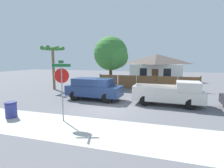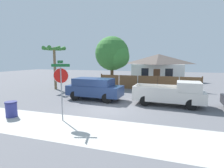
% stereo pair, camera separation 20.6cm
% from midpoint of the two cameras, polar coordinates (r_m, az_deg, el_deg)
% --- Properties ---
extents(ground_plane, '(80.00, 80.00, 0.00)m').
position_cam_midpoint_polar(ground_plane, '(11.94, -1.79, -8.05)').
color(ground_plane, slate).
extents(sidewalk_strip, '(36.00, 3.20, 0.01)m').
position_cam_midpoint_polar(sidewalk_strip, '(8.81, -9.89, -14.04)').
color(sidewalk_strip, beige).
rests_on(sidewalk_strip, ground).
extents(wooden_fence, '(11.02, 0.12, 1.63)m').
position_cam_midpoint_polar(wooden_fence, '(19.71, 11.80, 0.41)').
color(wooden_fence, brown).
rests_on(wooden_fence, ground).
extents(house, '(7.87, 7.58, 4.19)m').
position_cam_midpoint_polar(house, '(28.79, 15.07, 5.41)').
color(house, white).
rests_on(house, ground).
extents(oak_tree, '(4.44, 4.23, 6.18)m').
position_cam_midpoint_polar(oak_tree, '(22.01, 0.69, 9.68)').
color(oak_tree, brown).
rests_on(oak_tree, ground).
extents(palm_tree, '(2.38, 2.58, 4.78)m').
position_cam_midpoint_polar(palm_tree, '(20.44, -18.07, 9.74)').
color(palm_tree, brown).
rests_on(palm_tree, ground).
extents(red_suv, '(4.61, 2.08, 1.78)m').
position_cam_midpoint_polar(red_suv, '(14.46, -5.33, -1.32)').
color(red_suv, navy).
rests_on(red_suv, ground).
extents(orange_pickup, '(4.99, 2.14, 1.77)m').
position_cam_midpoint_polar(orange_pickup, '(13.34, 19.26, -3.02)').
color(orange_pickup, silver).
rests_on(orange_pickup, ground).
extents(stop_sign, '(0.93, 0.84, 3.25)m').
position_cam_midpoint_polar(stop_sign, '(9.57, -15.69, 1.25)').
color(stop_sign, gray).
rests_on(stop_sign, ground).
extents(trash_bin, '(0.66, 0.66, 0.90)m').
position_cam_midpoint_polar(trash_bin, '(11.68, -29.59, -7.15)').
color(trash_bin, navy).
rests_on(trash_bin, ground).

